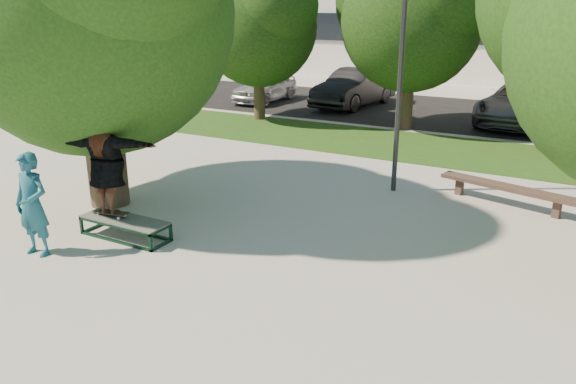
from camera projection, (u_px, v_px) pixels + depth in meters
The scene contains 13 objects.
ground at pixel (243, 260), 9.77m from camera, with size 120.00×120.00×0.00m, color #B0AAA2.
grass_strip at pixel (442, 150), 17.18m from camera, with size 30.00×4.00×0.02m, color #1F3E11.
asphalt_strip at pixel (458, 113), 23.03m from camera, with size 40.00×8.00×0.01m, color black.
bg_tree_left at pixel (258, 19), 20.80m from camera, with size 5.28×4.51×5.77m.
bg_tree_mid at pixel (410, 12), 19.01m from camera, with size 5.76×4.92×6.24m.
lamppost at pixel (402, 55), 12.46m from camera, with size 0.25×0.15×6.11m.
grind_box at pixel (125, 228), 10.64m from camera, with size 1.80×0.60×0.38m.
skater_rig at pixel (106, 168), 10.44m from camera, with size 2.24×1.15×1.84m.
bystander at pixel (32, 205), 9.71m from camera, with size 0.68×0.44×1.85m, color #1B5769.
bench at pixel (506, 189), 12.31m from camera, with size 3.00×1.15×0.46m.
car_silver_a at pixel (265, 86), 25.75m from camera, with size 1.62×4.02×1.37m, color silver.
car_dark at pixel (354, 88), 24.39m from camera, with size 1.71×4.92×1.62m, color black.
car_grey at pixel (522, 104), 20.75m from camera, with size 2.54×5.51×1.53m, color #59595E.
Camera 1 is at (5.01, -7.39, 4.19)m, focal length 35.00 mm.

